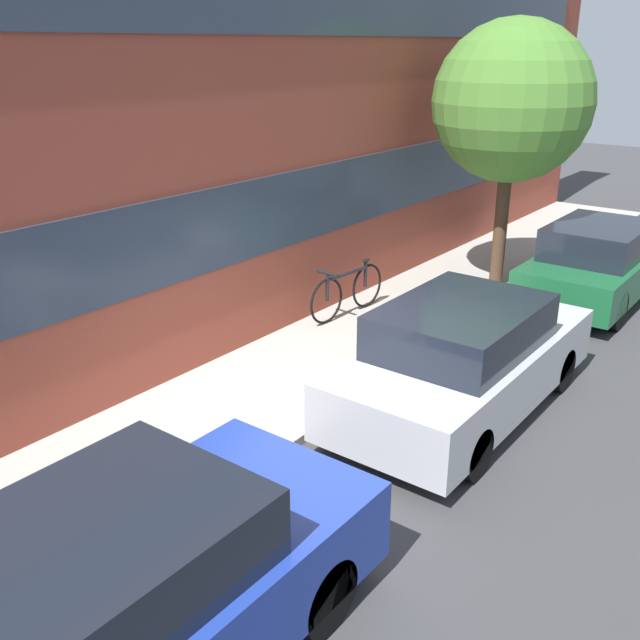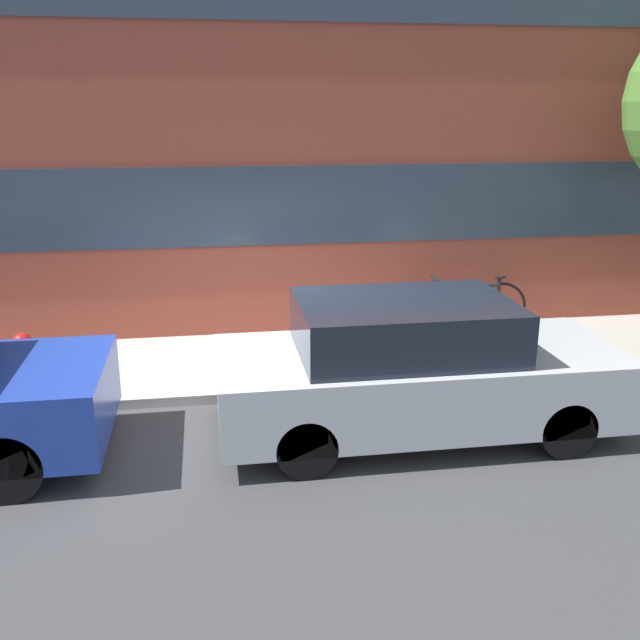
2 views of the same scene
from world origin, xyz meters
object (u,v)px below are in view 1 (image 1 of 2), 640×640
(parked_car_blue, at_px, (113,608))
(fire_hydrant, at_px, (102,493))
(street_tree, at_px, (512,102))
(parked_car_silver, at_px, (464,359))
(parked_car_green, at_px, (597,263))
(bicycle, at_px, (347,290))

(parked_car_blue, bearing_deg, fire_hydrant, 56.48)
(parked_car_blue, height_order, street_tree, street_tree)
(street_tree, bearing_deg, parked_car_silver, -160.69)
(parked_car_green, height_order, bicycle, parked_car_green)
(parked_car_silver, height_order, bicycle, parked_car_silver)
(parked_car_green, relative_size, street_tree, 0.84)
(street_tree, bearing_deg, fire_hydrant, -179.42)
(fire_hydrant, distance_m, street_tree, 9.12)
(bicycle, distance_m, street_tree, 4.20)
(parked_car_silver, relative_size, parked_car_green, 1.07)
(parked_car_blue, bearing_deg, parked_car_silver, -0.00)
(parked_car_green, xyz_separation_m, bicycle, (-3.46, 2.88, -0.16))
(fire_hydrant, relative_size, street_tree, 0.16)
(parked_car_blue, height_order, parked_car_green, parked_car_blue)
(bicycle, relative_size, street_tree, 0.38)
(street_tree, bearing_deg, parked_car_blue, -170.77)
(street_tree, bearing_deg, bicycle, 155.14)
(parked_car_silver, xyz_separation_m, fire_hydrant, (-4.19, 1.48, -0.23))
(parked_car_silver, height_order, fire_hydrant, parked_car_silver)
(parked_car_green, distance_m, street_tree, 3.14)
(parked_car_green, distance_m, bicycle, 4.50)
(parked_car_blue, xyz_separation_m, parked_car_silver, (5.16, -0.00, -0.03))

